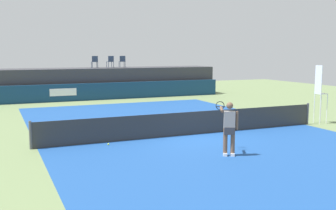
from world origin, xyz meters
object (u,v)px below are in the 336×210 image
Objects in this scene: net_post_near at (31,135)px; tennis_ball at (108,144)px; spectator_chair_center at (122,61)px; umpire_chair at (320,90)px; net_post_far at (308,114)px; spectator_chair_far_left at (95,61)px; tennis_player at (229,127)px; spectator_chair_left at (110,61)px.

net_post_near is 2.73m from tennis_ball.
spectator_chair_center reaches higher than tennis_ball.
net_post_far is at bearing -179.71° from umpire_chair.
tennis_ball is at bearing -10.30° from net_post_near.
spectator_chair_far_left is 18.93m from tennis_player.
umpire_chair reaches higher than net_post_near.
umpire_chair is 1.56× the size of tennis_player.
net_post_near is at bearing 149.18° from tennis_player.
spectator_chair_far_left is at bearing 173.60° from spectator_chair_left.
net_post_near is at bearing 169.70° from tennis_ball.
spectator_chair_left is (1.17, -0.13, 0.00)m from spectator_chair_far_left.
spectator_chair_far_left and spectator_chair_left have the same top height.
net_post_near is (-13.07, -0.00, -1.09)m from umpire_chair.
spectator_chair_far_left is 13.06× the size of tennis_ball.
spectator_chair_far_left reaches higher than umpire_chair.
tennis_player is (-2.20, -18.93, -1.73)m from spectator_chair_center.
tennis_player is 26.03× the size of tennis_ball.
spectator_chair_left is 0.50× the size of tennis_player.
umpire_chair is at bearing -68.51° from spectator_chair_left.
umpire_chair is 1.28m from net_post_far.
spectator_chair_far_left is 0.89× the size of net_post_near.
spectator_chair_left reaches higher than umpire_chair.
spectator_chair_far_left is 0.32× the size of umpire_chair.
spectator_chair_center is at bearing 62.35° from net_post_near.
spectator_chair_far_left reaches higher than net_post_near.
spectator_chair_far_left is 0.50× the size of tennis_player.
spectator_chair_center is 19.14m from tennis_player.
tennis_player is (-1.20, -18.72, -1.73)m from spectator_chair_left.
tennis_ball is (-3.24, 3.03, -0.92)m from tennis_player.
tennis_player is (-0.03, -18.85, -1.73)m from spectator_chair_far_left.
net_post_far is 0.56× the size of tennis_player.
tennis_player is (5.88, -3.51, 0.46)m from net_post_near.
spectator_chair_far_left is at bearing -177.88° from spectator_chair_center.
net_post_near is 1.00× the size of net_post_far.
spectator_chair_far_left is 2.17m from spectator_chair_center.
spectator_chair_center is 17.01m from tennis_ball.
spectator_chair_far_left reaches higher than tennis_player.
spectator_chair_center reaches higher than tennis_player.
spectator_chair_center is 16.24m from umpire_chair.
net_post_near is (-8.08, -15.42, -2.19)m from spectator_chair_center.
tennis_ball is at bearing -177.34° from umpire_chair.
spectator_chair_left is at bearing 65.02° from net_post_near.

